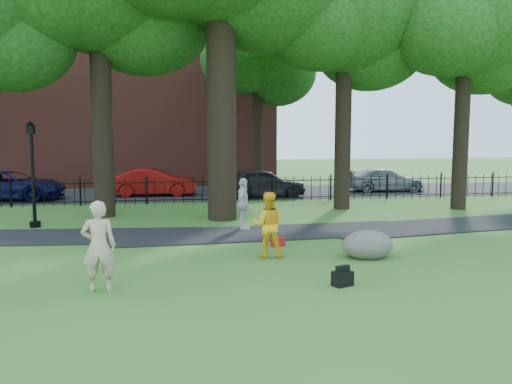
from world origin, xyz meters
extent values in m
plane|color=#386222|center=(0.00, 0.00, 0.00)|extent=(120.00, 120.00, 0.00)
cube|color=black|center=(1.00, 3.90, 0.00)|extent=(36.07, 3.85, 0.03)
cube|color=black|center=(0.00, 16.00, 0.00)|extent=(80.00, 7.00, 0.02)
cube|color=black|center=(0.00, 12.00, 1.02)|extent=(44.00, 0.04, 0.04)
cube|color=black|center=(0.00, 12.00, 0.18)|extent=(44.00, 0.04, 0.04)
cube|color=brown|center=(-4.00, 24.00, 6.00)|extent=(18.00, 8.00, 12.00)
cylinder|color=black|center=(0.00, 7.00, 5.25)|extent=(1.10, 1.10, 10.50)
ellipsoid|color=#10390F|center=(-7.65, 8.25, 6.82)|extent=(4.80, 4.80, 4.08)
cylinder|color=black|center=(-4.50, 8.50, 4.55)|extent=(0.80, 0.80, 9.10)
ellipsoid|color=#10390F|center=(-2.88, 9.40, 8.06)|extent=(5.76, 5.76, 4.90)
cylinder|color=black|center=(5.50, 9.00, 4.20)|extent=(0.70, 0.70, 8.40)
ellipsoid|color=#10390F|center=(5.50, 9.00, 8.64)|extent=(6.60, 6.60, 5.61)
ellipsoid|color=#10390F|center=(6.98, 9.82, 7.44)|extent=(5.28, 5.28, 4.49)
ellipsoid|color=#10390F|center=(4.18, 8.34, 7.92)|extent=(4.95, 4.95, 4.21)
cylinder|color=black|center=(10.50, 8.00, 4.02)|extent=(0.64, 0.64, 8.05)
ellipsoid|color=#10390F|center=(10.50, 8.00, 8.28)|extent=(6.20, 6.20, 5.27)
ellipsoid|color=#10390F|center=(11.89, 8.78, 7.13)|extent=(4.96, 4.96, 4.22)
ellipsoid|color=#10390F|center=(9.26, 7.38, 7.59)|extent=(4.65, 4.65, 3.95)
imported|color=#CCAD8C|center=(-3.42, -1.56, 0.93)|extent=(0.69, 0.47, 1.86)
imported|color=#FFAD15|center=(0.50, 0.71, 0.86)|extent=(0.92, 0.76, 1.71)
imported|color=silver|center=(0.45, 4.64, 0.88)|extent=(0.68, 1.11, 1.76)
ellipsoid|color=#676456|center=(3.04, 0.21, 0.39)|extent=(1.44, 1.15, 0.78)
cylinder|color=black|center=(-6.62, 6.45, 1.62)|extent=(0.12, 0.12, 3.24)
cylinder|color=black|center=(-6.62, 6.45, 0.10)|extent=(0.36, 0.36, 0.20)
cube|color=black|center=(-6.62, 6.45, 3.39)|extent=(0.24, 0.24, 0.30)
cone|color=black|center=(-6.62, 6.45, 3.59)|extent=(0.32, 0.32, 0.16)
cube|color=black|center=(1.54, -2.06, 0.16)|extent=(0.48, 0.38, 0.31)
cube|color=maroon|center=(1.05, 1.95, 0.13)|extent=(0.41, 0.29, 0.26)
imported|color=maroon|center=(-2.79, 15.34, 0.74)|extent=(4.56, 1.78, 1.48)
imported|color=#0B0E3B|center=(-9.78, 14.69, 0.73)|extent=(5.48, 2.99, 1.46)
imported|color=black|center=(2.84, 13.66, 0.76)|extent=(4.57, 2.04, 1.53)
imported|color=gray|center=(10.39, 15.33, 0.66)|extent=(4.67, 2.13, 1.33)
camera|label=1|loc=(-2.03, -11.79, 3.09)|focal=35.00mm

